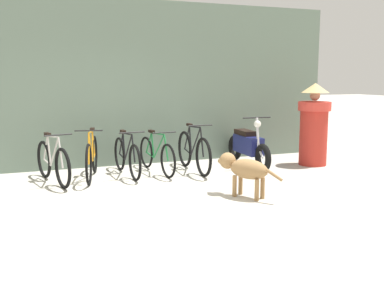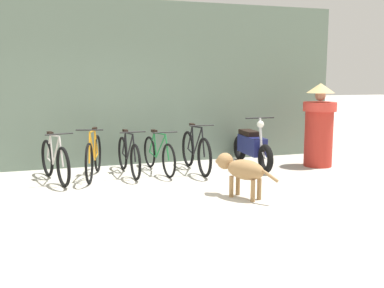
% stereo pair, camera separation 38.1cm
% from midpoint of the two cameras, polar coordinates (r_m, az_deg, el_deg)
% --- Properties ---
extents(ground_plane, '(60.00, 60.00, 0.00)m').
position_cam_midpoint_polar(ground_plane, '(6.56, -3.77, -7.29)').
color(ground_plane, '#B7B2A5').
extents(shop_wall_back, '(9.69, 0.20, 3.30)m').
position_cam_midpoint_polar(shop_wall_back, '(9.17, -8.48, 7.61)').
color(shop_wall_back, slate).
rests_on(shop_wall_back, ground).
extents(bicycle_0, '(0.54, 1.58, 0.87)m').
position_cam_midpoint_polar(bicycle_0, '(7.99, -15.73, -2.11)').
color(bicycle_0, black).
rests_on(bicycle_0, ground).
extents(bicycle_1, '(0.54, 1.64, 0.91)m').
position_cam_midpoint_polar(bicycle_1, '(8.14, -11.08, -1.61)').
color(bicycle_1, black).
rests_on(bicycle_1, ground).
extents(bicycle_2, '(0.46, 1.61, 0.84)m').
position_cam_midpoint_polar(bicycle_2, '(8.27, -6.75, -1.54)').
color(bicycle_2, black).
rests_on(bicycle_2, ground).
extents(bicycle_3, '(0.46, 1.65, 0.81)m').
position_cam_midpoint_polar(bicycle_3, '(8.44, -2.98, -1.35)').
color(bicycle_3, black).
rests_on(bicycle_3, ground).
extents(bicycle_4, '(0.46, 1.72, 0.93)m').
position_cam_midpoint_polar(bicycle_4, '(8.50, 1.76, -1.00)').
color(bicycle_4, black).
rests_on(bicycle_4, ground).
extents(motorcycle, '(0.58, 1.86, 1.02)m').
position_cam_midpoint_polar(motorcycle, '(9.09, 8.80, -0.34)').
color(motorcycle, black).
rests_on(motorcycle, ground).
extents(stray_dog, '(0.66, 1.01, 0.64)m').
position_cam_midpoint_polar(stray_dog, '(6.72, 7.84, -3.17)').
color(stray_dog, '#997247').
rests_on(stray_dog, ground).
extents(person_in_robes, '(0.92, 0.92, 1.66)m').
position_cam_midpoint_polar(person_in_robes, '(9.35, 16.97, 2.35)').
color(person_in_robes, '#B72D23').
rests_on(person_in_robes, ground).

